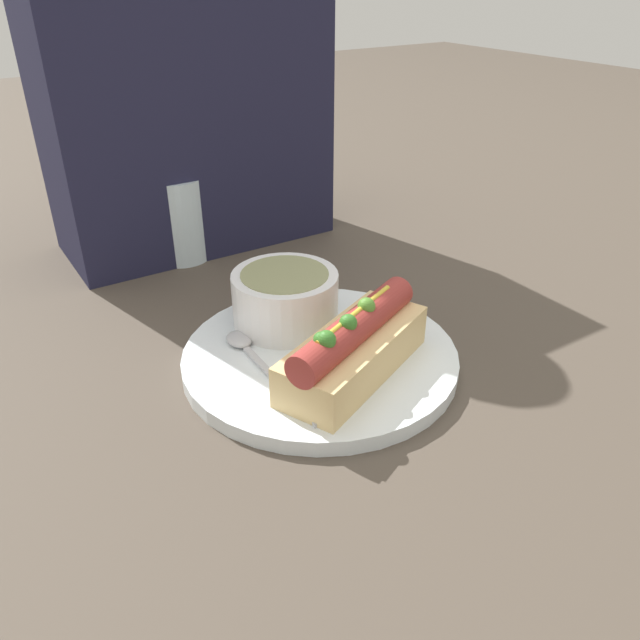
{
  "coord_description": "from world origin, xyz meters",
  "views": [
    {
      "loc": [
        -0.28,
        -0.43,
        0.35
      ],
      "look_at": [
        0.0,
        0.0,
        0.05
      ],
      "focal_mm": 35.0,
      "sensor_mm": 36.0,
      "label": 1
    }
  ],
  "objects_px": {
    "soup_bowl": "(286,296)",
    "seated_diner": "(182,71)",
    "hot_dog": "(354,346)",
    "drinking_glass": "(179,219)",
    "spoon": "(252,353)"
  },
  "relations": [
    {
      "from": "hot_dog",
      "to": "seated_diner",
      "type": "distance_m",
      "value": 0.45
    },
    {
      "from": "drinking_glass",
      "to": "soup_bowl",
      "type": "bearing_deg",
      "value": -85.82
    },
    {
      "from": "soup_bowl",
      "to": "seated_diner",
      "type": "height_order",
      "value": "seated_diner"
    },
    {
      "from": "soup_bowl",
      "to": "seated_diner",
      "type": "bearing_deg",
      "value": 84.83
    },
    {
      "from": "drinking_glass",
      "to": "seated_diner",
      "type": "height_order",
      "value": "seated_diner"
    },
    {
      "from": "soup_bowl",
      "to": "drinking_glass",
      "type": "height_order",
      "value": "drinking_glass"
    },
    {
      "from": "hot_dog",
      "to": "soup_bowl",
      "type": "bearing_deg",
      "value": 68.78
    },
    {
      "from": "hot_dog",
      "to": "drinking_glass",
      "type": "xyz_separation_m",
      "value": [
        -0.02,
        0.36,
        0.01
      ]
    },
    {
      "from": "drinking_glass",
      "to": "seated_diner",
      "type": "xyz_separation_m",
      "value": [
        0.04,
        0.05,
        0.17
      ]
    },
    {
      "from": "soup_bowl",
      "to": "seated_diner",
      "type": "xyz_separation_m",
      "value": [
        0.03,
        0.3,
        0.18
      ]
    },
    {
      "from": "hot_dog",
      "to": "spoon",
      "type": "xyz_separation_m",
      "value": [
        -0.07,
        0.07,
        -0.02
      ]
    },
    {
      "from": "hot_dog",
      "to": "drinking_glass",
      "type": "relative_size",
      "value": 1.65
    },
    {
      "from": "hot_dog",
      "to": "seated_diner",
      "type": "xyz_separation_m",
      "value": [
        0.02,
        0.41,
        0.18
      ]
    },
    {
      "from": "hot_dog",
      "to": "spoon",
      "type": "distance_m",
      "value": 0.1
    },
    {
      "from": "soup_bowl",
      "to": "spoon",
      "type": "bearing_deg",
      "value": -147.58
    }
  ]
}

